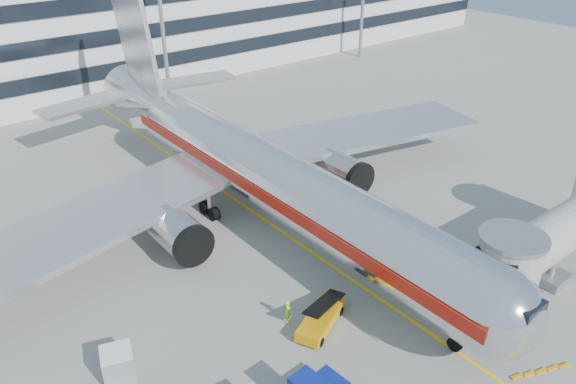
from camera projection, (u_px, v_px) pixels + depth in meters
ground at (357, 283)px, 38.43m from camera, size 180.00×180.00×0.00m
lead_in_line at (270, 223)px, 45.30m from camera, size 0.25×70.00×0.01m
main_jet at (256, 169)px, 44.47m from camera, size 50.95×48.70×16.06m
jet_bridge at (574, 225)px, 37.73m from camera, size 17.80×4.50×7.00m
terminal at (53, 25)px, 74.58m from camera, size 150.00×24.25×15.60m
belt_loader at (321, 319)px, 34.39m from camera, size 4.48×3.17×2.13m
cargo_container_right at (118, 364)px, 30.73m from camera, size 2.11×2.11×1.79m
ramp_worker at (288, 311)px, 34.66m from camera, size 0.68×0.71×1.64m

